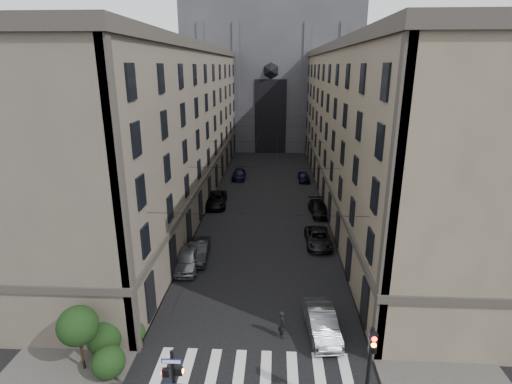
% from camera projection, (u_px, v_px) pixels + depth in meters
% --- Properties ---
extents(sidewalk_left, '(7.00, 80.00, 0.15)m').
position_uv_depth(sidewalk_left, '(187.00, 196.00, 52.57)').
color(sidewalk_left, '#383533').
rests_on(sidewalk_left, ground).
extents(sidewalk_right, '(7.00, 80.00, 0.15)m').
position_uv_depth(sidewalk_right, '(348.00, 198.00, 51.57)').
color(sidewalk_right, '#383533').
rests_on(sidewalk_right, ground).
extents(zebra_crossing, '(11.00, 3.20, 0.01)m').
position_uv_depth(zebra_crossing, '(253.00, 370.00, 22.59)').
color(zebra_crossing, beige).
rests_on(zebra_crossing, ground).
extents(building_left, '(13.60, 60.60, 18.85)m').
position_uv_depth(building_left, '(160.00, 125.00, 49.91)').
color(building_left, '#52493F').
rests_on(building_left, ground).
extents(building_right, '(13.60, 60.60, 18.85)m').
position_uv_depth(building_right, '(377.00, 127.00, 48.62)').
color(building_right, brown).
rests_on(building_right, ground).
extents(gothic_tower, '(35.00, 23.00, 58.00)m').
position_uv_depth(gothic_tower, '(272.00, 59.00, 83.78)').
color(gothic_tower, '#2D2D33').
rests_on(gothic_tower, ground).
extents(pedestrian_signal_left, '(1.02, 0.38, 4.00)m').
position_uv_depth(pedestrian_signal_left, '(174.00, 381.00, 18.72)').
color(pedestrian_signal_left, black).
rests_on(pedestrian_signal_left, ground).
extents(traffic_light_right, '(0.34, 0.50, 5.20)m').
position_uv_depth(traffic_light_right, '(370.00, 365.00, 18.39)').
color(traffic_light_right, black).
rests_on(traffic_light_right, ground).
extents(shrub_cluster, '(3.90, 4.40, 3.90)m').
position_uv_depth(shrub_cluster, '(98.00, 338.00, 22.47)').
color(shrub_cluster, black).
rests_on(shrub_cluster, sidewalk_left).
extents(tram_wires, '(14.00, 60.00, 0.43)m').
position_uv_depth(tram_wires, '(267.00, 143.00, 49.55)').
color(tram_wires, black).
rests_on(tram_wires, ground).
extents(car_left_near, '(2.20, 4.91, 1.64)m').
position_uv_depth(car_left_near, '(188.00, 259.00, 33.71)').
color(car_left_near, slate).
rests_on(car_left_near, ground).
extents(car_left_midnear, '(1.96, 4.87, 1.57)m').
position_uv_depth(car_left_midnear, '(199.00, 251.00, 35.36)').
color(car_left_midnear, black).
rests_on(car_left_midnear, ground).
extents(car_left_midfar, '(3.10, 5.97, 1.61)m').
position_uv_depth(car_left_midfar, '(215.00, 199.00, 48.78)').
color(car_left_midfar, black).
rests_on(car_left_midfar, ground).
extents(car_left_far, '(2.00, 4.81, 1.39)m').
position_uv_depth(car_left_far, '(239.00, 174.00, 60.50)').
color(car_left_far, black).
rests_on(car_left_far, ground).
extents(car_right_near, '(2.27, 5.14, 1.64)m').
position_uv_depth(car_right_near, '(321.00, 322.00, 25.42)').
color(car_right_near, slate).
rests_on(car_right_near, ground).
extents(car_right_midnear, '(2.44, 5.15, 1.42)m').
position_uv_depth(car_right_midnear, '(318.00, 238.00, 38.09)').
color(car_right_midnear, black).
rests_on(car_right_midnear, ground).
extents(car_right_midfar, '(2.44, 5.13, 1.44)m').
position_uv_depth(car_right_midfar, '(319.00, 209.00, 45.93)').
color(car_right_midfar, black).
rests_on(car_right_midfar, ground).
extents(car_right_far, '(1.66, 3.98, 1.35)m').
position_uv_depth(car_right_far, '(304.00, 177.00, 59.25)').
color(car_right_far, black).
rests_on(car_right_far, ground).
extents(pedestrian, '(0.68, 0.80, 1.85)m').
position_uv_depth(pedestrian, '(282.00, 324.00, 25.08)').
color(pedestrian, black).
rests_on(pedestrian, ground).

